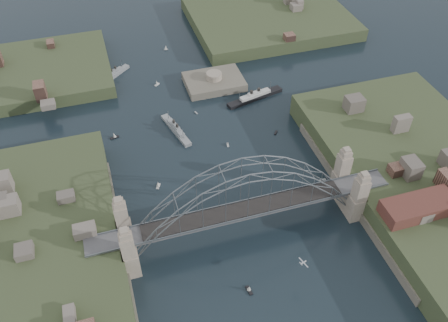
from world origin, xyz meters
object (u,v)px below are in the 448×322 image
at_px(wharf_shed, 419,207).
at_px(ocean_liner, 255,97).
at_px(fort_island, 214,86).
at_px(naval_cruiser_near, 176,130).
at_px(naval_cruiser_far, 114,74).
at_px(bridge, 244,200).

height_order(wharf_shed, ocean_liner, wharf_shed).
relative_size(fort_island, naval_cruiser_near, 1.19).
distance_m(wharf_shed, naval_cruiser_far, 122.48).
distance_m(wharf_shed, naval_cruiser_near, 80.90).
relative_size(fort_island, naval_cruiser_far, 1.68).
distance_m(naval_cruiser_near, naval_cruiser_far, 43.38).
bearing_deg(fort_island, ocean_liner, -47.28).
height_order(wharf_shed, naval_cruiser_near, wharf_shed).
relative_size(bridge, fort_island, 3.82).
bearing_deg(wharf_shed, ocean_liner, 105.72).
xyz_separation_m(fort_island, ocean_liner, (12.02, -13.02, 1.21)).
height_order(wharf_shed, naval_cruiser_far, wharf_shed).
height_order(naval_cruiser_near, ocean_liner, ocean_liner).
xyz_separation_m(naval_cruiser_far, ocean_liner, (47.98, -30.50, 0.05)).
bearing_deg(bridge, ocean_liner, 67.14).
relative_size(fort_island, ocean_liner, 0.96).
relative_size(wharf_shed, naval_cruiser_near, 1.08).
distance_m(bridge, ocean_liner, 62.89).
bearing_deg(naval_cruiser_far, wharf_shed, -56.19).
bearing_deg(naval_cruiser_far, fort_island, -25.93).
bearing_deg(naval_cruiser_near, wharf_shed, -49.37).
xyz_separation_m(bridge, naval_cruiser_far, (-23.95, 87.48, -11.50)).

